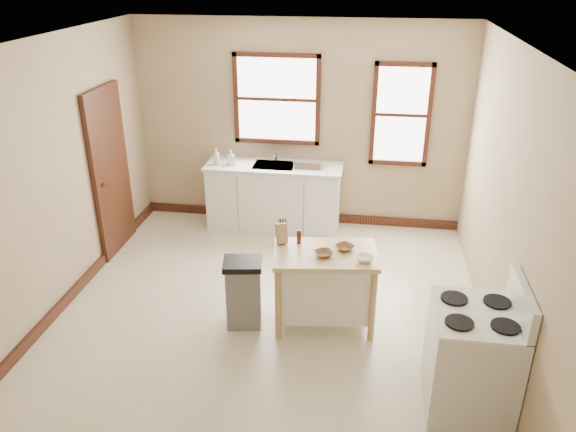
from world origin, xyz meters
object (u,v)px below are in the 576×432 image
object	(u,v)px
bowl_b	(345,247)
gas_stove	(473,346)
pepper_grinder	(299,237)
kitchen_island	(324,288)
knife_block	(282,234)
bowl_c	(365,259)
dish_rack	(309,164)
trash_bin	(244,293)
soap_bottle_b	(231,157)
soap_bottle_a	(216,156)
bowl_a	(324,254)

from	to	relation	value
bowl_b	gas_stove	xyz separation A→B (m)	(1.12, -1.07, -0.26)
pepper_grinder	gas_stove	size ratio (longest dim) A/B	0.13
kitchen_island	knife_block	size ratio (longest dim) A/B	5.10
kitchen_island	bowl_c	world-z (taller)	bowl_c
dish_rack	pepper_grinder	bearing A→B (deg)	-73.68
knife_block	trash_bin	size ratio (longest dim) A/B	0.27
bowl_b	soap_bottle_b	bearing A→B (deg)	128.94
soap_bottle_a	kitchen_island	world-z (taller)	soap_bottle_a
bowl_a	bowl_b	distance (m)	0.25
kitchen_island	bowl_b	world-z (taller)	bowl_b
dish_rack	trash_bin	distance (m)	2.42
bowl_a	kitchen_island	bearing A→B (deg)	81.20
soap_bottle_b	trash_bin	distance (m)	2.46
soap_bottle_b	bowl_b	bearing A→B (deg)	-72.42
bowl_a	soap_bottle_b	bearing A→B (deg)	123.50
soap_bottle_b	bowl_b	distance (m)	2.64
bowl_b	trash_bin	bearing A→B (deg)	-167.32
soap_bottle_a	pepper_grinder	distance (m)	2.42
knife_block	bowl_a	xyz separation A→B (m)	(0.45, -0.21, -0.08)
kitchen_island	gas_stove	world-z (taller)	gas_stove
pepper_grinder	bowl_b	bearing A→B (deg)	-7.60
kitchen_island	bowl_b	bearing A→B (deg)	19.18
soap_bottle_b	knife_block	distance (m)	2.24
bowl_a	bowl_c	distance (m)	0.40
soap_bottle_a	knife_block	distance (m)	2.33
soap_bottle_a	knife_block	size ratio (longest dim) A/B	1.10
soap_bottle_a	bowl_b	xyz separation A→B (m)	(1.86, -2.04, -0.17)
dish_rack	kitchen_island	world-z (taller)	dish_rack
knife_block	trash_bin	bearing A→B (deg)	-166.10
gas_stove	bowl_b	bearing A→B (deg)	136.29
knife_block	gas_stove	distance (m)	2.11
soap_bottle_a	bowl_c	distance (m)	3.05
bowl_c	dish_rack	bearing A→B (deg)	109.33
pepper_grinder	trash_bin	xyz separation A→B (m)	(-0.53, -0.29, -0.54)
soap_bottle_b	pepper_grinder	bearing A→B (deg)	-80.47
kitchen_island	pepper_grinder	xyz separation A→B (m)	(-0.28, 0.15, 0.49)
knife_block	bowl_b	bearing A→B (deg)	-28.99
soap_bottle_b	gas_stove	bearing A→B (deg)	-69.71
dish_rack	knife_block	world-z (taller)	knife_block
pepper_grinder	gas_stove	world-z (taller)	gas_stove
kitchen_island	pepper_grinder	distance (m)	0.59
pepper_grinder	gas_stove	xyz separation A→B (m)	(1.58, -1.13, -0.31)
gas_stove	knife_block	bearing A→B (deg)	147.56
pepper_grinder	bowl_a	distance (m)	0.36
soap_bottle_b	trash_bin	size ratio (longest dim) A/B	0.27
dish_rack	bowl_a	bearing A→B (deg)	-67.20
pepper_grinder	bowl_a	size ratio (longest dim) A/B	0.84
bowl_b	trash_bin	size ratio (longest dim) A/B	0.24
soap_bottle_a	trash_bin	world-z (taller)	soap_bottle_a
pepper_grinder	bowl_c	distance (m)	0.72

